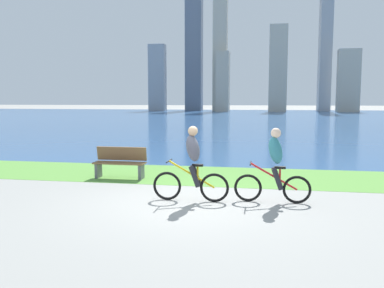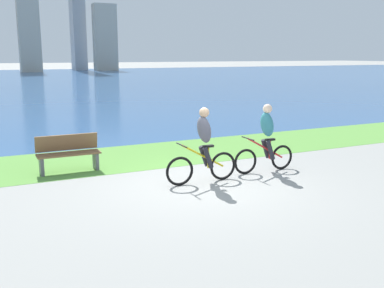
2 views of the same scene
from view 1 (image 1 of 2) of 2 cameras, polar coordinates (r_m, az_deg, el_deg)
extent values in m
plane|color=gray|center=(9.05, -0.83, -8.28)|extent=(300.00, 300.00, 0.00)
cube|color=#59933D|center=(12.26, 2.13, -4.40)|extent=(120.00, 3.17, 0.01)
cube|color=#2D568C|center=(51.79, 8.26, 3.69)|extent=(300.00, 76.38, 0.00)
torus|color=black|center=(9.26, -3.51, -5.89)|extent=(0.65, 0.06, 0.65)
torus|color=black|center=(9.08, 3.16, -6.14)|extent=(0.65, 0.06, 0.65)
cylinder|color=gold|center=(9.09, -0.06, -4.26)|extent=(1.05, 0.04, 0.61)
cylinder|color=gold|center=(9.08, 0.80, -4.59)|extent=(0.04, 0.04, 0.47)
cube|color=black|center=(9.03, 0.80, -2.99)|extent=(0.24, 0.10, 0.05)
cylinder|color=black|center=(9.15, -3.23, -2.38)|extent=(0.03, 0.52, 0.03)
ellipsoid|color=#595966|center=(9.00, 0.13, -0.58)|extent=(0.40, 0.36, 0.65)
sphere|color=#D8AD84|center=(8.96, 0.13, 1.83)|extent=(0.22, 0.22, 0.22)
cylinder|color=#26262D|center=(8.99, 0.35, -4.59)|extent=(0.27, 0.11, 0.49)
cylinder|color=#26262D|center=(9.18, 0.56, -4.36)|extent=(0.27, 0.11, 0.49)
torus|color=black|center=(9.21, 7.84, -6.11)|extent=(0.62, 0.06, 0.62)
torus|color=black|center=(9.23, 14.49, -6.22)|extent=(0.62, 0.06, 0.62)
cylinder|color=red|center=(9.15, 11.37, -4.47)|extent=(1.03, 0.04, 0.60)
cylinder|color=red|center=(9.16, 12.20, -4.79)|extent=(0.04, 0.04, 0.46)
cube|color=black|center=(9.12, 12.24, -3.25)|extent=(0.24, 0.10, 0.05)
cylinder|color=black|center=(9.10, 8.21, -2.68)|extent=(0.03, 0.52, 0.03)
ellipsoid|color=teal|center=(9.06, 11.62, -0.87)|extent=(0.40, 0.36, 0.65)
sphere|color=beige|center=(9.02, 11.68, 1.52)|extent=(0.22, 0.22, 0.22)
cylinder|color=#26262D|center=(9.06, 11.89, -4.85)|extent=(0.27, 0.11, 0.49)
cylinder|color=#26262D|center=(9.26, 11.85, -4.61)|extent=(0.27, 0.11, 0.49)
cube|color=brown|center=(11.91, -10.13, -2.64)|extent=(1.50, 0.45, 0.04)
cube|color=brown|center=(12.06, -9.83, -1.32)|extent=(1.50, 0.11, 0.40)
cube|color=#595960|center=(11.74, -7.12, -3.83)|extent=(0.08, 0.37, 0.45)
cube|color=#595960|center=(12.18, -12.98, -3.57)|extent=(0.08, 0.37, 0.45)
cube|color=#8C939E|center=(81.49, -4.88, 9.21)|extent=(3.24, 2.06, 12.97)
cube|color=slate|center=(85.51, 0.28, 12.77)|extent=(3.32, 2.91, 23.90)
cube|color=#ADA899|center=(80.02, 3.98, 12.78)|extent=(2.63, 2.69, 22.73)
cube|color=#ADA899|center=(77.38, 4.35, 8.68)|extent=(2.41, 3.19, 11.12)
cube|color=#ADA899|center=(77.58, 11.96, 10.28)|extent=(3.25, 2.59, 15.76)
cube|color=#8C939E|center=(85.36, 18.21, 13.64)|extent=(2.23, 3.69, 27.36)
cube|color=#ADA899|center=(80.43, 21.08, 8.28)|extent=(3.87, 2.32, 11.36)
camera|label=2|loc=(6.00, -78.58, 6.53)|focal=41.80mm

